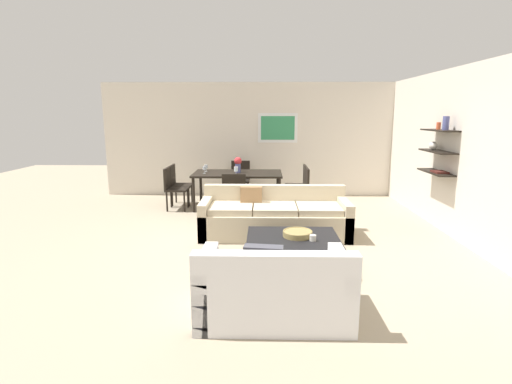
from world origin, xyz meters
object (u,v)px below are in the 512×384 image
object	(u,v)px
sofa_beige	(274,218)
dining_chair_foot	(234,193)
dining_chair_right_near	(302,186)
wine_glass_foot	(236,169)
wine_glass_head	(239,164)
wine_glass_left_far	(206,167)
centerpiece_vase	(238,164)
candle_jar	(313,238)
dining_chair_left_far	(178,182)
dining_chair_head	(240,177)
wine_glass_left_near	(204,169)
loveseat_white	(274,288)
dining_chair_right_far	(300,182)
coffee_table	(293,251)
decorative_bowl	(298,233)
dining_chair_left_near	(173,186)
dining_table	(238,176)

from	to	relation	value
sofa_beige	dining_chair_foot	size ratio (longest dim) A/B	2.72
dining_chair_right_near	wine_glass_foot	xyz separation A→B (m)	(-1.33, -0.22, 0.38)
wine_glass_head	wine_glass_left_far	size ratio (longest dim) A/B	1.18
wine_glass_left_far	centerpiece_vase	distance (m)	0.70
candle_jar	dining_chair_left_far	xyz separation A→B (m)	(-2.52, 3.56, 0.09)
dining_chair_head	dining_chair_left_far	size ratio (longest dim) A/B	1.00
wine_glass_left_near	loveseat_white	bearing A→B (deg)	-73.00
loveseat_white	wine_glass_left_far	world-z (taller)	wine_glass_left_far
dining_chair_right_far	wine_glass_left_near	bearing A→B (deg)	-169.99
coffee_table	dining_chair_right_near	distance (m)	3.00
dining_chair_foot	wine_glass_head	size ratio (longest dim) A/B	5.06
dining_chair_right_far	centerpiece_vase	size ratio (longest dim) A/B	2.69
dining_chair_right_far	wine_glass_left_near	xyz separation A→B (m)	(-2.02, -0.36, 0.35)
coffee_table	wine_glass_left_near	bearing A→B (deg)	117.93
loveseat_white	dining_chair_right_near	xyz separation A→B (m)	(0.68, 4.28, 0.21)
centerpiece_vase	candle_jar	bearing A→B (deg)	-70.71
dining_chair_head	coffee_table	bearing A→B (deg)	-77.13
dining_chair_head	wine_glass_left_far	distance (m)	1.10
decorative_bowl	dining_chair_head	size ratio (longest dim) A/B	0.44
dining_chair_right_near	dining_chair_foot	bearing A→B (deg)	-152.72
coffee_table	dining_chair_right_far	size ratio (longest dim) A/B	1.37
decorative_bowl	centerpiece_vase	bearing A→B (deg)	107.39
dining_chair_left_near	wine_glass_left_near	distance (m)	0.74
dining_chair_left_far	wine_glass_head	bearing A→B (deg)	9.41
wine_glass_left_near	wine_glass_left_far	bearing A→B (deg)	90.00
centerpiece_vase	dining_chair_head	bearing A→B (deg)	90.40
wine_glass_left_near	dining_table	bearing A→B (deg)	10.45
dining_table	dining_chair_right_far	xyz separation A→B (m)	(1.33, 0.23, -0.18)
decorative_bowl	dining_chair_head	distance (m)	4.19
dining_chair_head	dining_chair_right_near	bearing A→B (deg)	-40.71
wine_glass_head	decorative_bowl	bearing A→B (deg)	-74.43
candle_jar	loveseat_white	bearing A→B (deg)	-113.91
dining_table	wine_glass_left_near	size ratio (longest dim) A/B	12.66
dining_chair_head	wine_glass_head	bearing A→B (deg)	-90.00
decorative_bowl	dining_table	size ratio (longest dim) A/B	0.21
sofa_beige	dining_chair_right_near	bearing A→B (deg)	70.28
dining_chair_foot	dining_chair_head	bearing A→B (deg)	90.00
loveseat_white	wine_glass_foot	world-z (taller)	wine_glass_foot
sofa_beige	coffee_table	bearing A→B (deg)	-80.82
decorative_bowl	dining_chair_foot	distance (m)	2.45
dining_chair_head	dining_chair_left_near	bearing A→B (deg)	-139.29
dining_chair_right_near	candle_jar	bearing A→B (deg)	-92.80
dining_chair_right_far	dining_chair_head	bearing A→B (deg)	152.72
sofa_beige	dining_table	bearing A→B (deg)	110.98
loveseat_white	dining_chair_head	world-z (taller)	dining_chair_head
candle_jar	wine_glass_foot	bearing A→B (deg)	112.35
loveseat_white	centerpiece_vase	bearing A→B (deg)	98.13
wine_glass_left_near	decorative_bowl	bearing A→B (deg)	-60.83
dining_chair_right_far	wine_glass_head	world-z (taller)	wine_glass_head
loveseat_white	dining_table	size ratio (longest dim) A/B	0.79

